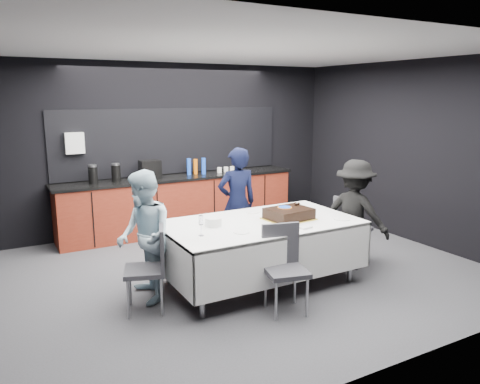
{
  "coord_description": "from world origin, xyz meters",
  "views": [
    {
      "loc": [
        -2.84,
        -5.03,
        2.26
      ],
      "look_at": [
        0.0,
        0.1,
        1.05
      ],
      "focal_mm": 35.0,
      "sensor_mm": 36.0,
      "label": 1
    }
  ],
  "objects_px": {
    "party_table": "(260,232)",
    "person_center": "(237,203)",
    "chair_near": "(284,261)",
    "person_right": "(355,214)",
    "cake_assembly": "(289,214)",
    "plate_stack": "(213,222)",
    "person_left": "(144,237)",
    "chair_right": "(351,224)",
    "chair_left": "(152,263)",
    "champagne_flute": "(201,222)"
  },
  "relations": [
    {
      "from": "party_table",
      "to": "person_center",
      "type": "xyz_separation_m",
      "value": [
        0.22,
        0.98,
        0.14
      ]
    },
    {
      "from": "chair_near",
      "to": "person_right",
      "type": "height_order",
      "value": "person_right"
    },
    {
      "from": "person_center",
      "to": "person_right",
      "type": "xyz_separation_m",
      "value": [
        1.17,
        -1.1,
        -0.06
      ]
    },
    {
      "from": "cake_assembly",
      "to": "plate_stack",
      "type": "xyz_separation_m",
      "value": [
        -0.94,
        0.18,
        -0.02
      ]
    },
    {
      "from": "chair_near",
      "to": "person_left",
      "type": "bearing_deg",
      "value": 143.09
    },
    {
      "from": "plate_stack",
      "to": "person_left",
      "type": "height_order",
      "value": "person_left"
    },
    {
      "from": "chair_right",
      "to": "chair_left",
      "type": "bearing_deg",
      "value": -177.6
    },
    {
      "from": "chair_right",
      "to": "party_table",
      "type": "bearing_deg",
      "value": -178.75
    },
    {
      "from": "champagne_flute",
      "to": "chair_right",
      "type": "bearing_deg",
      "value": 5.51
    },
    {
      "from": "person_right",
      "to": "cake_assembly",
      "type": "bearing_deg",
      "value": 64.88
    },
    {
      "from": "champagne_flute",
      "to": "chair_right",
      "type": "height_order",
      "value": "champagne_flute"
    },
    {
      "from": "plate_stack",
      "to": "chair_right",
      "type": "relative_size",
      "value": 0.21
    },
    {
      "from": "cake_assembly",
      "to": "plate_stack",
      "type": "relative_size",
      "value": 3.05
    },
    {
      "from": "chair_right",
      "to": "champagne_flute",
      "type": "bearing_deg",
      "value": -174.49
    },
    {
      "from": "cake_assembly",
      "to": "person_center",
      "type": "distance_m",
      "value": 1.07
    },
    {
      "from": "cake_assembly",
      "to": "champagne_flute",
      "type": "height_order",
      "value": "champagne_flute"
    },
    {
      "from": "plate_stack",
      "to": "chair_right",
      "type": "distance_m",
      "value": 2.07
    },
    {
      "from": "person_left",
      "to": "chair_right",
      "type": "bearing_deg",
      "value": 91.62
    },
    {
      "from": "party_table",
      "to": "champagne_flute",
      "type": "bearing_deg",
      "value": -167.4
    },
    {
      "from": "chair_near",
      "to": "person_right",
      "type": "relative_size",
      "value": 0.64
    },
    {
      "from": "person_center",
      "to": "champagne_flute",
      "type": "bearing_deg",
      "value": 53.45
    },
    {
      "from": "plate_stack",
      "to": "person_left",
      "type": "xyz_separation_m",
      "value": [
        -0.8,
        0.1,
        -0.09
      ]
    },
    {
      "from": "chair_right",
      "to": "chair_near",
      "type": "distance_m",
      "value": 1.79
    },
    {
      "from": "chair_near",
      "to": "person_left",
      "type": "xyz_separation_m",
      "value": [
        -1.23,
        0.92,
        0.2
      ]
    },
    {
      "from": "chair_near",
      "to": "person_center",
      "type": "bearing_deg",
      "value": 77.84
    },
    {
      "from": "champagne_flute",
      "to": "cake_assembly",
      "type": "bearing_deg",
      "value": 5.08
    },
    {
      "from": "champagne_flute",
      "to": "person_left",
      "type": "distance_m",
      "value": 0.67
    },
    {
      "from": "plate_stack",
      "to": "cake_assembly",
      "type": "bearing_deg",
      "value": -10.62
    },
    {
      "from": "champagne_flute",
      "to": "person_right",
      "type": "height_order",
      "value": "person_right"
    },
    {
      "from": "chair_right",
      "to": "person_center",
      "type": "height_order",
      "value": "person_center"
    },
    {
      "from": "plate_stack",
      "to": "champagne_flute",
      "type": "relative_size",
      "value": 0.87
    },
    {
      "from": "plate_stack",
      "to": "person_center",
      "type": "height_order",
      "value": "person_center"
    },
    {
      "from": "cake_assembly",
      "to": "person_center",
      "type": "height_order",
      "value": "person_center"
    },
    {
      "from": "chair_near",
      "to": "party_table",
      "type": "bearing_deg",
      "value": 78.37
    },
    {
      "from": "person_center",
      "to": "person_left",
      "type": "bearing_deg",
      "value": 32.46
    },
    {
      "from": "plate_stack",
      "to": "chair_near",
      "type": "distance_m",
      "value": 0.97
    },
    {
      "from": "person_center",
      "to": "person_left",
      "type": "xyz_separation_m",
      "value": [
        -1.59,
        -0.79,
        -0.04
      ]
    },
    {
      "from": "chair_near",
      "to": "person_left",
      "type": "relative_size",
      "value": 0.63
    },
    {
      "from": "plate_stack",
      "to": "chair_near",
      "type": "height_order",
      "value": "chair_near"
    },
    {
      "from": "champagne_flute",
      "to": "chair_near",
      "type": "xyz_separation_m",
      "value": [
        0.71,
        -0.54,
        -0.4
      ]
    },
    {
      "from": "cake_assembly",
      "to": "chair_left",
      "type": "xyz_separation_m",
      "value": [
        -1.75,
        -0.0,
        -0.31
      ]
    },
    {
      "from": "chair_left",
      "to": "chair_near",
      "type": "height_order",
      "value": "same"
    },
    {
      "from": "plate_stack",
      "to": "person_right",
      "type": "relative_size",
      "value": 0.13
    },
    {
      "from": "chair_right",
      "to": "person_right",
      "type": "height_order",
      "value": "person_right"
    },
    {
      "from": "person_right",
      "to": "plate_stack",
      "type": "bearing_deg",
      "value": 60.91
    },
    {
      "from": "cake_assembly",
      "to": "champagne_flute",
      "type": "distance_m",
      "value": 1.23
    },
    {
      "from": "chair_right",
      "to": "person_left",
      "type": "xyz_separation_m",
      "value": [
        -2.85,
        0.16,
        0.2
      ]
    },
    {
      "from": "chair_left",
      "to": "person_center",
      "type": "height_order",
      "value": "person_center"
    },
    {
      "from": "party_table",
      "to": "chair_near",
      "type": "relative_size",
      "value": 2.51
    },
    {
      "from": "champagne_flute",
      "to": "person_left",
      "type": "height_order",
      "value": "person_left"
    }
  ]
}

